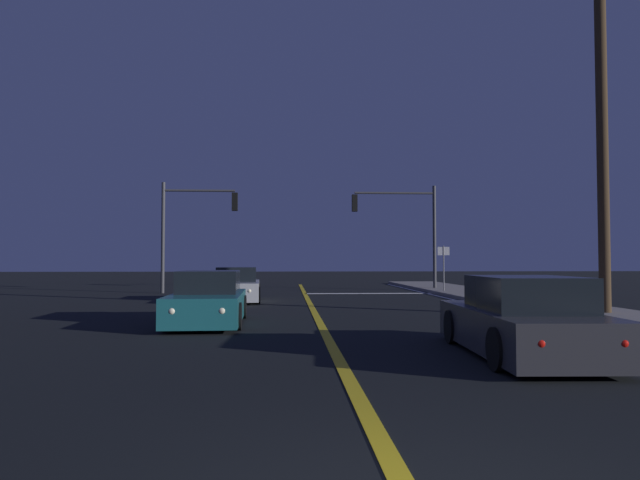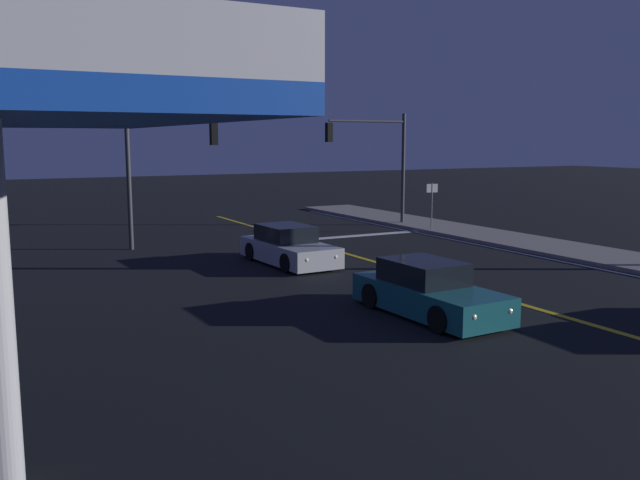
{
  "view_description": "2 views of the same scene",
  "coord_description": "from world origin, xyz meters",
  "px_view_note": "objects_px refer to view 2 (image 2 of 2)",
  "views": [
    {
      "loc": [
        -0.82,
        -3.16,
        1.6
      ],
      "look_at": [
        0.39,
        18.03,
        2.38
      ],
      "focal_mm": 31.64,
      "sensor_mm": 36.0,
      "label": 1
    },
    {
      "loc": [
        -12.87,
        -1.85,
        4.28
      ],
      "look_at": [
        -1.9,
        18.69,
        0.85
      ],
      "focal_mm": 38.04,
      "sensor_mm": 36.0,
      "label": 2
    }
  ],
  "objects_px": {
    "car_distant_tail_silver": "(288,247)",
    "car_following_oncoming_teal": "(428,292)",
    "traffic_signal_near_right": "(376,151)",
    "traffic_signal_far_left": "(162,156)",
    "street_sign_corner": "(432,199)"
  },
  "relations": [
    {
      "from": "car_distant_tail_silver",
      "to": "car_following_oncoming_teal",
      "type": "relative_size",
      "value": 1.01
    },
    {
      "from": "car_distant_tail_silver",
      "to": "traffic_signal_near_right",
      "type": "height_order",
      "value": "traffic_signal_near_right"
    },
    {
      "from": "traffic_signal_far_left",
      "to": "street_sign_corner",
      "type": "bearing_deg",
      "value": -6.49
    },
    {
      "from": "traffic_signal_near_right",
      "to": "car_following_oncoming_teal",
      "type": "bearing_deg",
      "value": 61.63
    },
    {
      "from": "car_distant_tail_silver",
      "to": "traffic_signal_near_right",
      "type": "relative_size",
      "value": 0.8
    },
    {
      "from": "car_distant_tail_silver",
      "to": "traffic_signal_far_left",
      "type": "height_order",
      "value": "traffic_signal_far_left"
    },
    {
      "from": "car_following_oncoming_teal",
      "to": "street_sign_corner",
      "type": "xyz_separation_m",
      "value": [
        9.52,
        12.33,
        0.98
      ]
    },
    {
      "from": "traffic_signal_far_left",
      "to": "car_distant_tail_silver",
      "type": "bearing_deg",
      "value": -64.12
    },
    {
      "from": "car_following_oncoming_teal",
      "to": "traffic_signal_far_left",
      "type": "bearing_deg",
      "value": -80.39
    },
    {
      "from": "car_distant_tail_silver",
      "to": "street_sign_corner",
      "type": "xyz_separation_m",
      "value": [
        9.52,
        4.34,
        0.98
      ]
    },
    {
      "from": "traffic_signal_near_right",
      "to": "street_sign_corner",
      "type": "height_order",
      "value": "traffic_signal_near_right"
    },
    {
      "from": "car_following_oncoming_teal",
      "to": "traffic_signal_near_right",
      "type": "xyz_separation_m",
      "value": [
        8.17,
        15.13,
        3.19
      ]
    },
    {
      "from": "traffic_signal_far_left",
      "to": "street_sign_corner",
      "type": "relative_size",
      "value": 2.37
    },
    {
      "from": "traffic_signal_near_right",
      "to": "traffic_signal_far_left",
      "type": "xyz_separation_m",
      "value": [
        -10.96,
        -1.4,
        -0.12
      ]
    },
    {
      "from": "car_following_oncoming_teal",
      "to": "traffic_signal_far_left",
      "type": "distance_m",
      "value": 14.34
    }
  ]
}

